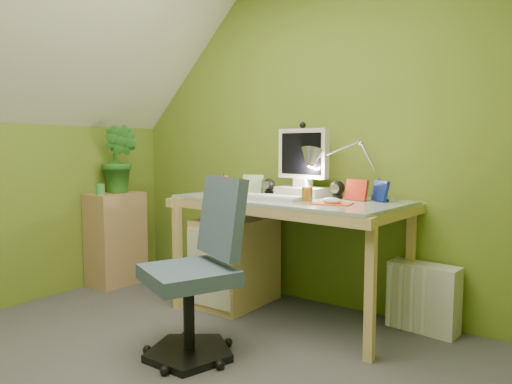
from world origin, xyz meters
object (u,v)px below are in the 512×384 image
Objects in this scene: potted_plant at (120,159)px; radiator at (423,297)px; side_ledge at (116,239)px; monitor at (303,155)px; desk_lamp at (365,157)px; desk at (289,257)px; task_chair at (188,273)px.

radiator is (2.35, 0.41, -0.83)m from potted_plant.
side_ledge is 1.82× the size of radiator.
desk_lamp is (0.45, 0.00, -0.01)m from monitor.
side_ledge is at bearing -168.25° from desk.
potted_plant is 1.69m from task_chair.
task_chair is at bearing -24.24° from side_ledge.
desk_lamp is 0.58× the size of task_chair.
desk is 1.61× the size of task_chair.
desk_lamp is 1.32m from task_chair.
desk is 0.71m from monitor.
side_ledge is (-1.56, -0.19, -0.02)m from desk.
radiator is at bearing 10.97° from monitor.
desk_lamp is 2.15m from side_ledge.
potted_plant is at bearing 177.57° from task_chair.
desk is 2.69× the size of potted_plant.
radiator is at bearing 3.51° from desk_lamp.
task_chair is (-0.11, -0.84, 0.06)m from desk.
monitor reaches higher than side_ledge.
side_ledge is at bearing -103.78° from potted_plant.
radiator is at bearing 22.85° from desk.
monitor is at bearing 94.64° from desk.
desk is 1.57m from side_ledge.
desk is 2.75× the size of desk_lamp.
desk_lamp is at bearing 26.44° from desk.
desk_lamp is 0.98× the size of potted_plant.
potted_plant is (-1.54, -0.32, -0.05)m from monitor.
desk_lamp is at bearing -160.50° from radiator.
desk is at bearing -168.21° from desk_lamp.
radiator is (0.81, 0.27, -0.19)m from desk.
side_ledge is at bearing 179.39° from task_chair.
task_chair reaches higher than desk.
desk_lamp is at bearing 10.57° from side_ledge.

